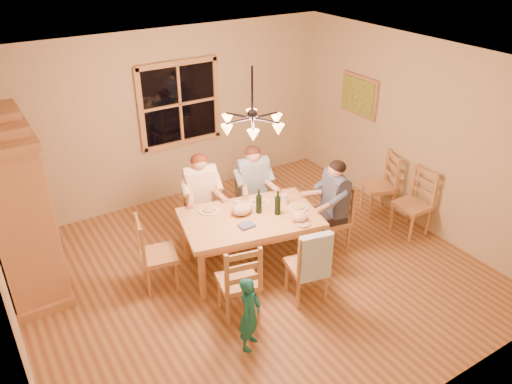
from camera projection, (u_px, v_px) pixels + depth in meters
floor at (253, 273)px, 6.47m from camera, size 5.50×5.50×0.00m
ceiling at (252, 66)px, 5.18m from camera, size 5.50×5.00×0.02m
wall_back at (168, 118)px, 7.69m from camera, size 5.50×0.02×2.70m
wall_right at (417, 134)px, 7.10m from camera, size 0.02×5.00×2.70m
window at (180, 104)px, 7.66m from camera, size 1.30×0.06×1.30m
painting at (359, 96)px, 7.86m from camera, size 0.06×0.78×0.64m
chandelier at (252, 122)px, 5.48m from camera, size 0.77×0.68×0.71m
armoire at (18, 211)px, 5.80m from camera, size 0.66×1.40×2.30m
dining_table at (250, 223)px, 6.32m from camera, size 1.88×1.37×0.76m
chair_far_left at (203, 222)px, 7.02m from camera, size 0.52×0.50×0.99m
chair_far_right at (253, 212)px, 7.25m from camera, size 0.52×0.50×0.99m
chair_near_left at (239, 292)px, 5.69m from camera, size 0.52×0.50×0.99m
chair_near_right at (306, 275)px, 5.95m from camera, size 0.52×0.50×0.99m
chair_end_left at (160, 265)px, 6.13m from camera, size 0.50×0.52×0.99m
chair_end_right at (331, 229)px, 6.84m from camera, size 0.50×0.52×0.99m
adult_woman at (201, 188)px, 6.76m from camera, size 0.46×0.49×0.87m
adult_plaid_man at (253, 179)px, 6.99m from camera, size 0.46×0.49×0.87m
adult_slate_man at (334, 195)px, 6.58m from camera, size 0.49×0.46×0.87m
towel at (315, 257)px, 5.60m from camera, size 0.39×0.18×0.58m
wine_bottle_a at (259, 201)px, 6.27m from camera, size 0.08×0.08×0.33m
wine_bottle_b at (278, 203)px, 6.24m from camera, size 0.08×0.08×0.33m
plate_woman at (209, 211)px, 6.37m from camera, size 0.26×0.26×0.02m
plate_plaid at (259, 202)px, 6.58m from camera, size 0.26×0.26×0.02m
plate_slate at (298, 208)px, 6.44m from camera, size 0.26×0.26×0.02m
wine_glass_a at (237, 206)px, 6.36m from camera, size 0.06×0.06×0.14m
wine_glass_b at (285, 199)px, 6.51m from camera, size 0.06×0.06×0.14m
cap at (300, 217)px, 6.15m from camera, size 0.20×0.20×0.11m
napkin at (247, 226)px, 6.05m from camera, size 0.20×0.17×0.03m
cloth_bundle at (242, 209)px, 6.28m from camera, size 0.28×0.22×0.15m
child at (250, 314)px, 5.17m from camera, size 0.38×0.36×0.88m
chair_spare_front at (411, 214)px, 7.19m from camera, size 0.43×0.44×0.99m
chair_spare_back at (377, 195)px, 7.70m from camera, size 0.55×0.56×0.99m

